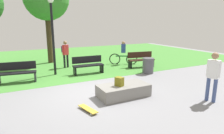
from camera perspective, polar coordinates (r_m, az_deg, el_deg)
The scene contains 13 objects.
ground_plane at distance 7.59m, azimuth -6.35°, elevation -7.24°, with size 28.00×28.00×0.00m, color gray.
grass_lawn at distance 14.80m, azimuth -17.00°, elevation 2.18°, with size 26.60×12.65×0.01m, color #478C38.
concrete_ledge at distance 7.02m, azimuth 3.39°, elevation -6.97°, with size 1.83×0.94×0.44m, color gray.
backpack_on_ledge at distance 6.78m, azimuth 2.19°, elevation -4.33°, with size 0.28×0.20×0.32m, color olive.
skater_performing_trick at distance 7.17m, azimuth 27.79°, elevation -1.68°, with size 0.30×0.41×1.68m.
skateboard_by_ledge at distance 5.99m, azimuth -7.16°, elevation -12.22°, with size 0.39×0.82×0.08m.
park_bench_by_oak at distance 10.16m, azimuth -7.13°, elevation 0.72°, with size 1.61×0.52×0.91m.
park_bench_far_right at distance 11.75m, azimuth 8.53°, elevation 2.32°, with size 1.65×0.70×0.91m.
park_bench_center_lawn at distance 9.54m, azimuth -26.31°, elevation -1.32°, with size 1.65×0.67×0.91m.
lamp_post at distance 10.08m, azimuth -17.26°, elevation 10.85°, with size 0.28×0.28×3.81m.
trash_bin at distance 10.34m, azimuth 10.64°, elevation 0.41°, with size 0.58×0.58×0.82m, color #4C4C51.
pedestrian_with_backpack at distance 11.71m, azimuth -13.68°, elevation 4.40°, with size 0.41×0.42×1.60m.
cyclist_on_bicycle at distance 12.43m, azimuth 3.37°, elevation 3.72°, with size 1.62×0.94×1.52m.
Camera 1 is at (-2.48, -6.69, 2.59)m, focal length 30.84 mm.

